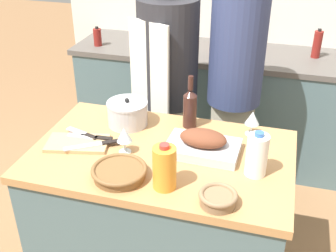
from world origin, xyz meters
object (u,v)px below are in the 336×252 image
(wine_glass_left, at_px, (124,135))
(mixing_bowl, at_px, (218,198))
(condiment_bottle_extra, at_px, (164,40))
(person_cook_guest, at_px, (235,82))
(knife_bread, at_px, (92,137))
(wine_glass_right, at_px, (252,118))
(condiment_bottle_short, at_px, (97,37))
(knife_paring, at_px, (83,134))
(wine_bottle_green, at_px, (190,107))
(wicker_basket, at_px, (119,172))
(milk_jug, at_px, (257,155))
(juice_jug, at_px, (164,168))
(cutting_board, at_px, (78,143))
(stand_mixer, at_px, (230,34))
(roasting_pan, at_px, (203,144))
(stock_pot, at_px, (128,113))
(knife_chef, at_px, (97,144))
(person_cook_aproned, at_px, (168,85))
(condiment_bottle_tall, at_px, (317,44))

(wine_glass_left, bearing_deg, mixing_bowl, -27.43)
(condiment_bottle_extra, bearing_deg, person_cook_guest, -44.25)
(knife_bread, height_order, person_cook_guest, person_cook_guest)
(wine_glass_right, xyz_separation_m, condiment_bottle_short, (-1.30, 1.03, -0.01))
(knife_paring, relative_size, knife_bread, 0.84)
(wine_glass_right, bearing_deg, wine_bottle_green, -179.28)
(wicker_basket, xyz_separation_m, milk_jug, (0.56, 0.19, 0.07))
(condiment_bottle_extra, relative_size, person_cook_guest, 0.08)
(wicker_basket, xyz_separation_m, juice_jug, (0.21, -0.01, 0.07))
(cutting_board, distance_m, juice_jug, 0.55)
(wine_bottle_green, height_order, condiment_bottle_short, wine_bottle_green)
(stand_mixer, relative_size, person_cook_guest, 0.17)
(roasting_pan, relative_size, stock_pot, 1.63)
(wine_glass_left, distance_m, condiment_bottle_extra, 1.48)
(stock_pot, distance_m, knife_chef, 0.27)
(wine_glass_left, xyz_separation_m, knife_bread, (-0.20, 0.05, -0.07))
(wine_bottle_green, bearing_deg, condiment_bottle_extra, 112.54)
(mixing_bowl, bearing_deg, condiment_bottle_short, 127.48)
(roasting_pan, bearing_deg, milk_jug, -22.51)
(wicker_basket, distance_m, wine_glass_left, 0.21)
(person_cook_aproned, bearing_deg, knife_chef, -76.14)
(roasting_pan, xyz_separation_m, knife_paring, (-0.61, -0.03, -0.02))
(knife_paring, relative_size, condiment_bottle_tall, 0.91)
(wicker_basket, bearing_deg, roasting_pan, 43.78)
(wine_glass_left, bearing_deg, person_cook_guest, 64.77)
(wine_glass_right, relative_size, person_cook_guest, 0.08)
(cutting_board, bearing_deg, mixing_bowl, -18.79)
(milk_jug, height_order, wine_glass_right, milk_jug)
(juice_jug, relative_size, condiment_bottle_tall, 0.98)
(knife_chef, height_order, person_cook_guest, person_cook_guest)
(cutting_board, bearing_deg, stock_pot, 58.22)
(wicker_basket, bearing_deg, juice_jug, -2.85)
(juice_jug, xyz_separation_m, knife_bread, (-0.45, 0.26, -0.08))
(stand_mixer, bearing_deg, cutting_board, -107.98)
(wine_glass_right, height_order, condiment_bottle_short, condiment_bottle_short)
(stock_pot, distance_m, juice_jug, 0.57)
(roasting_pan, height_order, stand_mixer, stand_mixer)
(wine_glass_right, bearing_deg, knife_paring, -161.98)
(condiment_bottle_tall, distance_m, person_cook_aproned, 1.19)
(condiment_bottle_tall, relative_size, person_cook_guest, 0.13)
(wine_bottle_green, xyz_separation_m, condiment_bottle_extra, (-0.47, 1.13, -0.04))
(wicker_basket, bearing_deg, cutting_board, 147.16)
(milk_jug, bearing_deg, mixing_bowl, -116.01)
(juice_jug, height_order, wine_bottle_green, wine_bottle_green)
(knife_paring, distance_m, person_cook_aproned, 0.75)
(wine_glass_left, distance_m, stand_mixer, 1.56)
(wine_glass_right, bearing_deg, stand_mixer, 103.98)
(stock_pot, distance_m, condiment_bottle_extra, 1.21)
(milk_jug, distance_m, knife_chef, 0.76)
(knife_bread, bearing_deg, condiment_bottle_tall, 54.09)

